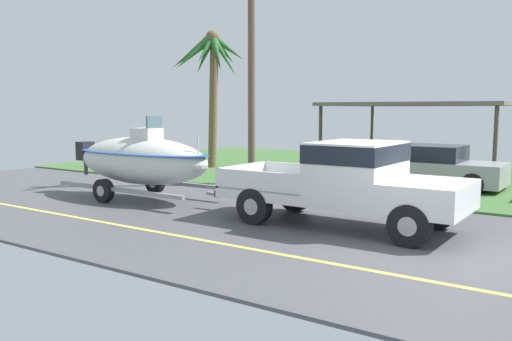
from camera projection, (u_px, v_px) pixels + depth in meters
name	position (u px, v px, depth m)	size (l,w,h in m)	color
ground	(502.00, 191.00, 16.68)	(36.00, 22.00, 0.11)	#4C4C51
pickup_truck_towing	(355.00, 180.00, 11.34)	(5.53, 2.09, 1.84)	silver
boat_on_trailer	(141.00, 160.00, 14.98)	(5.91, 2.16, 2.33)	gray
parked_sedan_near	(427.00, 167.00, 17.24)	(4.58, 1.91, 1.38)	#99999E
carport_awning	(423.00, 105.00, 21.83)	(7.09, 5.85, 2.79)	#4C4238
palm_tree_near_left	(211.00, 63.00, 22.47)	(3.18, 2.86, 5.81)	brown
utility_pole	(252.00, 55.00, 17.47)	(0.24, 1.80, 8.27)	brown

